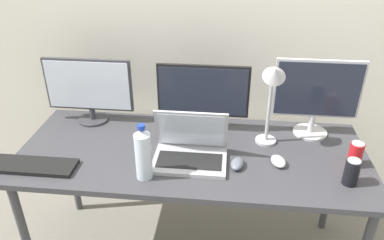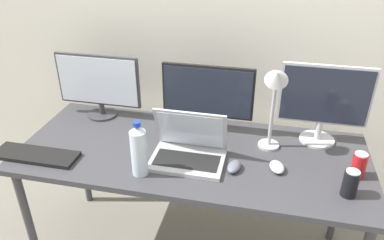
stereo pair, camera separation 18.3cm
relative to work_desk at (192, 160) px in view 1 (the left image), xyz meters
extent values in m
cube|color=silver|center=(0.00, 0.59, 0.62)|extent=(7.00, 0.08, 2.60)
cylinder|color=#424247|center=(-0.83, -0.31, -0.32)|extent=(0.04, 0.04, 0.71)
cylinder|color=#424247|center=(-0.83, 0.31, -0.32)|extent=(0.04, 0.04, 0.71)
cylinder|color=#424247|center=(0.83, 0.31, -0.32)|extent=(0.04, 0.04, 0.71)
cube|color=#3D3D42|center=(0.00, 0.00, 0.05)|extent=(1.77, 0.73, 0.03)
cylinder|color=#38383D|center=(-0.61, 0.26, 0.07)|extent=(0.17, 0.17, 0.01)
cylinder|color=#38383D|center=(-0.61, 0.26, 0.10)|extent=(0.03, 0.03, 0.06)
cube|color=#38383D|center=(-0.61, 0.26, 0.29)|extent=(0.50, 0.02, 0.30)
cube|color=silver|center=(-0.61, 0.25, 0.29)|extent=(0.47, 0.01, 0.28)
cylinder|color=black|center=(0.04, 0.22, 0.07)|extent=(0.20, 0.20, 0.01)
cylinder|color=black|center=(0.04, 0.22, 0.11)|extent=(0.03, 0.03, 0.08)
cube|color=black|center=(0.04, 0.22, 0.30)|extent=(0.49, 0.02, 0.29)
cube|color=#232838|center=(0.04, 0.21, 0.30)|extent=(0.47, 0.01, 0.27)
cylinder|color=silver|center=(0.63, 0.24, 0.07)|extent=(0.18, 0.18, 0.01)
cylinder|color=silver|center=(0.63, 0.24, 0.12)|extent=(0.03, 0.03, 0.10)
cube|color=silver|center=(0.63, 0.24, 0.33)|extent=(0.45, 0.02, 0.32)
cube|color=#232838|center=(0.63, 0.23, 0.33)|extent=(0.43, 0.01, 0.29)
cube|color=#B7B7BC|center=(0.00, -0.10, 0.07)|extent=(0.36, 0.25, 0.02)
cube|color=black|center=(0.00, -0.12, 0.08)|extent=(0.31, 0.14, 0.00)
cube|color=#B7B7BC|center=(0.00, -0.02, 0.20)|extent=(0.36, 0.10, 0.24)
cube|color=silver|center=(0.00, -0.03, 0.20)|extent=(0.32, 0.09, 0.21)
cube|color=black|center=(-0.75, -0.22, 0.07)|extent=(0.43, 0.14, 0.02)
ellipsoid|color=slate|center=(0.23, -0.12, 0.08)|extent=(0.08, 0.11, 0.04)
ellipsoid|color=silver|center=(0.43, -0.07, 0.08)|extent=(0.09, 0.11, 0.04)
cylinder|color=silver|center=(-0.19, -0.24, 0.17)|extent=(0.08, 0.08, 0.22)
cone|color=silver|center=(-0.19, -0.24, 0.30)|extent=(0.07, 0.07, 0.03)
cylinder|color=#1938B2|center=(-0.19, -0.24, 0.32)|extent=(0.03, 0.03, 0.02)
cylinder|color=black|center=(0.73, -0.19, 0.12)|extent=(0.07, 0.07, 0.12)
cylinder|color=silver|center=(0.73, -0.19, 0.18)|extent=(0.06, 0.06, 0.00)
cylinder|color=red|center=(0.79, -0.04, 0.12)|extent=(0.07, 0.07, 0.12)
cylinder|color=silver|center=(0.79, -0.04, 0.18)|extent=(0.06, 0.06, 0.00)
cylinder|color=#B7B7BC|center=(0.38, 0.13, 0.07)|extent=(0.11, 0.11, 0.01)
cylinder|color=#B7B7BC|center=(0.38, 0.13, 0.26)|extent=(0.02, 0.02, 0.37)
cone|color=#B7B7BC|center=(0.38, 0.07, 0.48)|extent=(0.11, 0.12, 0.11)
camera|label=1|loc=(0.17, -1.59, 1.13)|focal=35.00mm
camera|label=2|loc=(0.35, -1.56, 1.13)|focal=35.00mm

